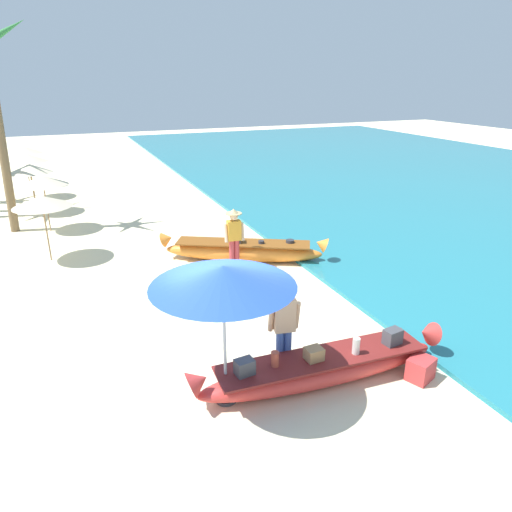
# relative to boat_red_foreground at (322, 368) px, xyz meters

# --- Properties ---
(ground_plane) EXTENTS (80.00, 80.00, 0.00)m
(ground_plane) POSITION_rel_boat_red_foreground_xyz_m (-1.26, 1.47, -0.29)
(ground_plane) COLOR beige
(sea) EXTENTS (24.00, 56.00, 0.10)m
(sea) POSITION_rel_boat_red_foreground_xyz_m (14.18, 9.47, -0.24)
(sea) COLOR teal
(sea) RESTS_ON ground
(boat_red_foreground) EXTENTS (4.77, 0.96, 0.81)m
(boat_red_foreground) POSITION_rel_boat_red_foreground_xyz_m (0.00, 0.00, 0.00)
(boat_red_foreground) COLOR red
(boat_red_foreground) RESTS_ON ground
(boat_orange_midground) EXTENTS (4.44, 2.79, 0.85)m
(boat_orange_midground) POSITION_rel_boat_red_foreground_xyz_m (0.84, 5.91, 0.02)
(boat_orange_midground) COLOR orange
(boat_orange_midground) RESTS_ON ground
(person_vendor_hatted) EXTENTS (0.56, 0.44, 1.74)m
(person_vendor_hatted) POSITION_rel_boat_red_foreground_xyz_m (0.37, 5.38, 0.71)
(person_vendor_hatted) COLOR #B2383D
(person_vendor_hatted) RESTS_ON ground
(person_tourist_customer) EXTENTS (0.58, 0.31, 1.73)m
(person_tourist_customer) POSITION_rel_boat_red_foreground_xyz_m (-0.51, 0.48, 0.69)
(person_tourist_customer) COLOR #3D5BA8
(person_tourist_customer) RESTS_ON ground
(patio_umbrella_large) EXTENTS (2.23, 2.23, 2.39)m
(patio_umbrella_large) POSITION_rel_boat_red_foreground_xyz_m (-1.70, 0.17, 1.92)
(patio_umbrella_large) COLOR #B7B7BC
(patio_umbrella_large) RESTS_ON ground
(parasol_row_0) EXTENTS (1.60, 1.60, 1.91)m
(parasol_row_0) POSITION_rel_boat_red_foreground_xyz_m (-4.29, 8.12, 1.45)
(parasol_row_0) COLOR #8E6B47
(parasol_row_0) RESTS_ON ground
(parasol_row_1) EXTENTS (1.60, 1.60, 1.91)m
(parasol_row_1) POSITION_rel_boat_red_foreground_xyz_m (-4.29, 11.14, 1.45)
(parasol_row_1) COLOR #8E6B47
(parasol_row_1) RESTS_ON ground
(parasol_row_2) EXTENTS (1.60, 1.60, 1.91)m
(parasol_row_2) POSITION_rel_boat_red_foreground_xyz_m (-4.74, 13.70, 1.45)
(parasol_row_2) COLOR #8E6B47
(parasol_row_2) RESTS_ON ground
(parasol_row_3) EXTENTS (1.60, 1.60, 1.91)m
(parasol_row_3) POSITION_rel_boat_red_foreground_xyz_m (-4.90, 16.42, 1.45)
(parasol_row_3) COLOR #8E6B47
(parasol_row_3) RESTS_ON ground
(parasol_row_4) EXTENTS (1.60, 1.60, 1.91)m
(parasol_row_4) POSITION_rel_boat_red_foreground_xyz_m (-5.14, 19.08, 1.45)
(parasol_row_4) COLOR #8E6B47
(parasol_row_4) RESTS_ON ground
(cooler_box) EXTENTS (0.55, 0.51, 0.41)m
(cooler_box) POSITION_rel_boat_red_foreground_xyz_m (1.64, -0.60, -0.09)
(cooler_box) COLOR #C63838
(cooler_box) RESTS_ON ground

